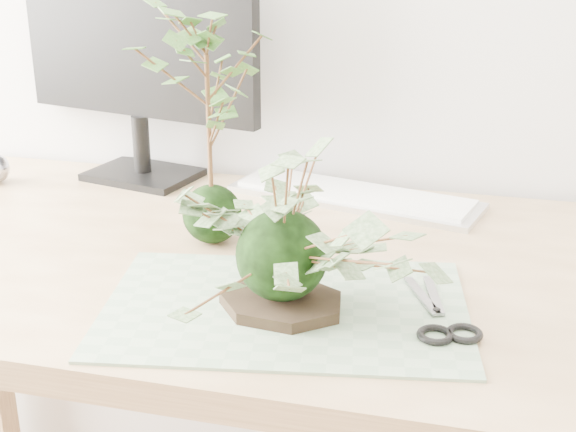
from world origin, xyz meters
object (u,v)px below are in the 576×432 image
object	(u,v)px
keyboard	(354,195)
monitor	(136,45)
desk	(284,312)
ivy_kokedama	(282,214)
maple_kokedama	(207,70)

from	to	relation	value
keyboard	monitor	world-z (taller)	monitor
desk	ivy_kokedama	size ratio (longest dim) A/B	3.89
ivy_kokedama	monitor	xyz separation A→B (m)	(-0.39, 0.46, 0.12)
desk	monitor	world-z (taller)	monitor
ivy_kokedama	maple_kokedama	xyz separation A→B (m)	(-0.16, 0.19, 0.13)
ivy_kokedama	keyboard	xyz separation A→B (m)	(0.02, 0.43, -0.12)
maple_kokedama	desk	bearing A→B (deg)	-14.99
monitor	keyboard	bearing A→B (deg)	8.34
maple_kokedama	keyboard	size ratio (longest dim) A/B	0.81
desk	keyboard	bearing A→B (deg)	78.33
keyboard	monitor	distance (m)	0.47
desk	keyboard	xyz separation A→B (m)	(0.06, 0.27, 0.10)
ivy_kokedama	desk	bearing A→B (deg)	103.92
desk	ivy_kokedama	distance (m)	0.27
maple_kokedama	monitor	world-z (taller)	monitor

